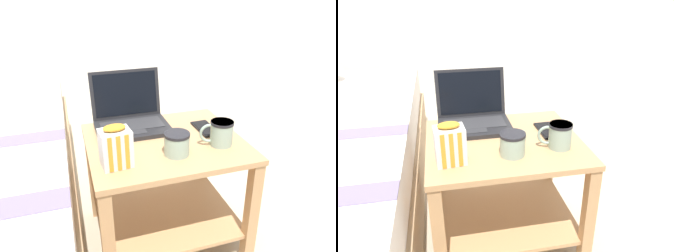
# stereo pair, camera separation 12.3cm
# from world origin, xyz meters

# --- Properties ---
(ground_plane) EXTENTS (8.00, 8.00, 0.00)m
(ground_plane) POSITION_xyz_m (0.00, 0.00, 0.00)
(ground_plane) COLOR tan
(bedside_table) EXTENTS (0.61, 0.53, 0.48)m
(bedside_table) POSITION_xyz_m (0.00, 0.00, 0.31)
(bedside_table) COLOR tan
(bedside_table) RESTS_ON ground_plane
(laptop) EXTENTS (0.31, 0.26, 0.23)m
(laptop) POSITION_xyz_m (-0.10, 0.17, 0.52)
(laptop) COLOR black
(laptop) RESTS_ON bedside_table
(mug_front_left) EXTENTS (0.13, 0.09, 0.10)m
(mug_front_left) POSITION_xyz_m (0.19, -0.10, 0.53)
(mug_front_left) COLOR #8CA593
(mug_front_left) RESTS_ON bedside_table
(mug_front_right) EXTENTS (0.12, 0.11, 0.09)m
(mug_front_right) POSITION_xyz_m (0.01, -0.12, 0.53)
(mug_front_right) COLOR #8CA593
(mug_front_right) RESTS_ON bedside_table
(snack_bag) EXTENTS (0.11, 0.09, 0.15)m
(snack_bag) POSITION_xyz_m (-0.21, -0.13, 0.55)
(snack_bag) COLOR silver
(snack_bag) RESTS_ON bedside_table
(cell_phone) EXTENTS (0.08, 0.15, 0.01)m
(cell_phone) POSITION_xyz_m (0.20, 0.05, 0.48)
(cell_phone) COLOR black
(cell_phone) RESTS_ON bedside_table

